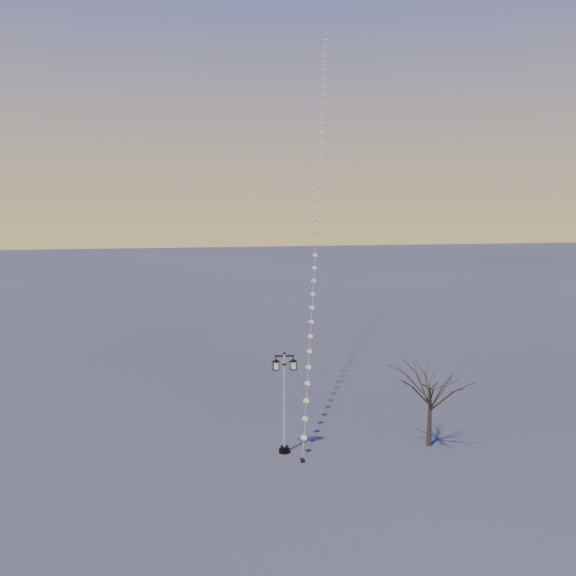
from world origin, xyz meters
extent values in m
plane|color=#4B4C4D|center=(0.00, 0.00, 0.00)|extent=(300.00, 300.00, 0.00)
cylinder|color=black|center=(-1.85, 1.37, 0.08)|extent=(0.59, 0.59, 0.17)
cylinder|color=black|center=(-1.85, 1.37, 0.24)|extent=(0.42, 0.42, 0.15)
cylinder|color=silver|center=(-1.85, 1.37, 2.77)|extent=(0.14, 0.14, 4.92)
cylinder|color=black|center=(-1.85, 1.37, 4.66)|extent=(0.21, 0.21, 0.06)
cube|color=black|center=(-1.85, 1.37, 5.07)|extent=(0.99, 0.18, 0.06)
sphere|color=black|center=(-1.85, 1.37, 5.20)|extent=(0.15, 0.15, 0.15)
pyramid|color=black|center=(-2.28, 1.42, 4.92)|extent=(0.46, 0.46, 0.15)
cube|color=beige|center=(-2.28, 1.42, 4.59)|extent=(0.27, 0.27, 0.36)
cube|color=black|center=(-2.28, 1.42, 4.39)|extent=(0.31, 0.31, 0.04)
pyramid|color=black|center=(-1.41, 1.32, 4.92)|extent=(0.46, 0.46, 0.15)
cube|color=beige|center=(-1.41, 1.32, 4.59)|extent=(0.27, 0.27, 0.36)
cube|color=black|center=(-1.41, 1.32, 4.39)|extent=(0.31, 0.31, 0.04)
cone|color=#393122|center=(5.79, 0.84, 1.26)|extent=(0.30, 0.30, 2.51)
cylinder|color=black|center=(-1.19, 0.03, 0.11)|extent=(0.21, 0.21, 0.21)
cylinder|color=black|center=(-1.19, 0.03, 0.13)|extent=(0.03, 0.03, 0.26)
cone|color=orange|center=(3.96, 18.69, 14.85)|extent=(0.08, 0.08, 0.30)
cylinder|color=white|center=(-1.19, 0.03, 0.64)|extent=(0.02, 0.02, 0.85)
camera|label=1|loc=(-7.17, -27.89, 12.67)|focal=37.96mm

